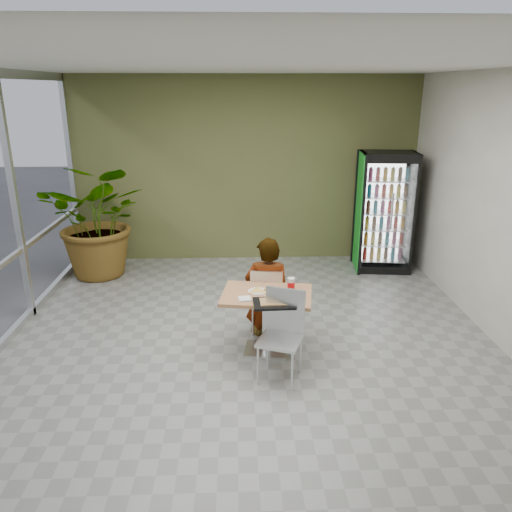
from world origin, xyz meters
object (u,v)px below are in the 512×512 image
object	(u,v)px
dining_table	(267,311)
beverage_fridge	(385,212)
chair_near	(283,327)
seated_woman	(267,298)
cafeteria_tray	(274,303)
chair_far	(267,296)
potted_plant	(100,220)
soda_cup	(291,285)

from	to	relation	value
dining_table	beverage_fridge	distance (m)	3.59
dining_table	chair_near	xyz separation A→B (m)	(0.14, -0.48, 0.03)
seated_woman	cafeteria_tray	size ratio (longest dim) A/B	3.51
chair_near	beverage_fridge	world-z (taller)	beverage_fridge
chair_far	potted_plant	xyz separation A→B (m)	(-2.57, 2.24, 0.42)
beverage_fridge	dining_table	bearing A→B (deg)	-120.80
chair_near	seated_woman	distance (m)	0.98
soda_cup	beverage_fridge	bearing A→B (deg)	55.94
seated_woman	potted_plant	size ratio (longest dim) A/B	0.83
chair_near	cafeteria_tray	distance (m)	0.27
soda_cup	chair_far	bearing A→B (deg)	124.24
dining_table	beverage_fridge	size ratio (longest dim) A/B	0.56
cafeteria_tray	potted_plant	xyz separation A→B (m)	(-2.61, 3.00, 0.18)
cafeteria_tray	beverage_fridge	distance (m)	3.78
chair_near	beverage_fridge	distance (m)	3.90
cafeteria_tray	beverage_fridge	bearing A→B (deg)	56.38
potted_plant	dining_table	bearing A→B (deg)	-46.58
cafeteria_tray	beverage_fridge	size ratio (longest dim) A/B	0.22
chair_far	chair_near	world-z (taller)	chair_near
beverage_fridge	potted_plant	distance (m)	4.70
soda_cup	cafeteria_tray	world-z (taller)	soda_cup
seated_woman	soda_cup	xyz separation A→B (m)	(0.25, -0.42, 0.34)
dining_table	cafeteria_tray	world-z (taller)	cafeteria_tray
chair_far	seated_woman	bearing A→B (deg)	-98.24
chair_far	chair_near	size ratio (longest dim) A/B	0.91
beverage_fridge	soda_cup	bearing A→B (deg)	-117.66
chair_near	cafeteria_tray	xyz separation A→B (m)	(-0.08, 0.17, 0.20)
cafeteria_tray	beverage_fridge	xyz separation A→B (m)	(2.09, 3.14, 0.23)
chair_far	chair_near	distance (m)	0.94
soda_cup	beverage_fridge	size ratio (longest dim) A/B	0.08
soda_cup	cafeteria_tray	distance (m)	0.45
chair_far	soda_cup	world-z (taller)	soda_cup
soda_cup	dining_table	bearing A→B (deg)	-165.55
dining_table	seated_woman	xyz separation A→B (m)	(0.04, 0.49, -0.05)
chair_near	cafeteria_tray	size ratio (longest dim) A/B	2.17
dining_table	chair_far	xyz separation A→B (m)	(0.03, 0.45, -0.02)
dining_table	seated_woman	size ratio (longest dim) A/B	0.70
dining_table	potted_plant	world-z (taller)	potted_plant
chair_far	potted_plant	world-z (taller)	potted_plant
cafeteria_tray	chair_near	bearing A→B (deg)	-64.89
seated_woman	beverage_fridge	distance (m)	3.19
beverage_fridge	chair_far	bearing A→B (deg)	-125.32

